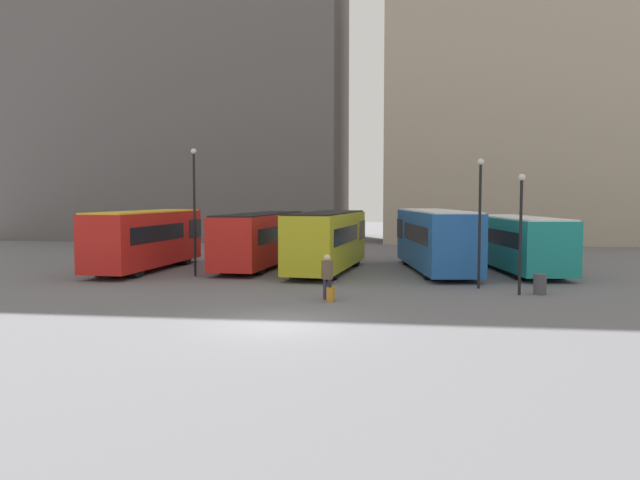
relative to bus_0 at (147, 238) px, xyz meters
name	(u,v)px	position (x,y,z in m)	size (l,w,h in m)	color
ground_plane	(275,325)	(10.05, -13.41, -1.76)	(160.00, 160.00, 0.00)	slate
building_block_left	(180,28)	(-7.93, 26.84, 18.65)	(31.77, 13.58, 40.82)	#5B5656
building_block_right	(538,106)	(25.79, 26.84, 10.48)	(27.31, 13.54, 24.48)	tan
bus_0	(147,238)	(0.00, 0.00, 0.00)	(2.92, 10.01, 3.25)	red
bus_1	(262,238)	(5.88, 2.42, -0.08)	(3.19, 11.06, 3.09)	red
bus_2	(327,239)	(9.92, 0.57, -0.02)	(3.40, 9.84, 3.21)	gold
bus_3	(435,238)	(15.65, 1.66, 0.03)	(4.27, 10.84, 3.30)	#1E56A3
bus_4	(519,242)	(20.09, 2.08, -0.16)	(4.11, 9.92, 2.96)	#19847F
traveler	(327,273)	(11.06, -8.37, -0.71)	(0.50, 0.50, 1.78)	#382D4C
suitcase	(331,294)	(11.26, -8.84, -1.47)	(0.30, 0.44, 0.82)	#B27A1E
lamp_post_0	(194,202)	(3.52, -2.19, 1.97)	(0.28, 0.28, 6.44)	black
lamp_post_1	(480,212)	(17.28, -4.52, 1.58)	(0.28, 0.28, 5.68)	black
lamp_post_2	(521,223)	(18.72, -6.19, 1.20)	(0.28, 0.28, 4.95)	black
trash_bin	(540,284)	(19.58, -5.95, -1.34)	(0.52, 0.52, 0.85)	#47474C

